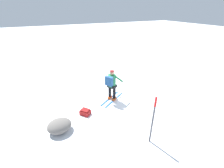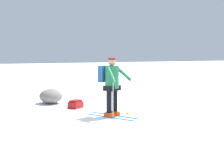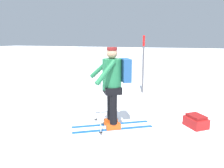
{
  "view_description": "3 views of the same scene",
  "coord_description": "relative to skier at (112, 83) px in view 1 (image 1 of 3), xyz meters",
  "views": [
    {
      "loc": [
        -3.5,
        -5.72,
        4.52
      ],
      "look_at": [
        -0.51,
        0.49,
        0.94
      ],
      "focal_mm": 24.0,
      "sensor_mm": 36.0,
      "label": 1
    },
    {
      "loc": [
        7.66,
        -2.83,
        1.88
      ],
      "look_at": [
        -0.51,
        0.49,
        0.94
      ],
      "focal_mm": 50.0,
      "sensor_mm": 36.0,
      "label": 2
    },
    {
      "loc": [
        -2.0,
        4.62,
        1.87
      ],
      "look_at": [
        -0.51,
        0.49,
        0.94
      ],
      "focal_mm": 35.0,
      "sensor_mm": 36.0,
      "label": 3
    }
  ],
  "objects": [
    {
      "name": "skier",
      "position": [
        0.0,
        0.0,
        0.0
      ],
      "size": [
        1.64,
        1.22,
        1.69
      ],
      "color": "#144C9E",
      "rests_on": "ground_plane"
    },
    {
      "name": "dropped_backpack",
      "position": [
        -1.66,
        -0.6,
        -0.87
      ],
      "size": [
        0.55,
        0.56,
        0.27
      ],
      "color": "maroon",
      "rests_on": "ground_plane"
    },
    {
      "name": "ground_plane",
      "position": [
        0.54,
        -0.48,
        -1.0
      ],
      "size": [
        80.0,
        80.0,
        0.0
      ],
      "primitive_type": "plane",
      "color": "white"
    },
    {
      "name": "trail_marker",
      "position": [
        0.05,
        -3.19,
        0.14
      ],
      "size": [
        0.07,
        0.07,
        1.96
      ],
      "color": "#4C4C51",
      "rests_on": "ground_plane"
    },
    {
      "name": "rock_boulder",
      "position": [
        -2.89,
        -1.17,
        -0.74
      ],
      "size": [
        0.95,
        0.81,
        0.52
      ],
      "primitive_type": "ellipsoid",
      "color": "slate",
      "rests_on": "ground_plane"
    }
  ]
}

